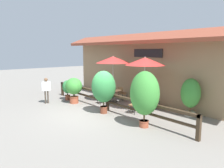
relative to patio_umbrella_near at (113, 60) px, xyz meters
name	(u,v)px	position (x,y,z in m)	size (l,w,h in m)	color
ground_plane	(91,114)	(1.34, -2.55, -2.60)	(60.00, 60.00, 0.00)	gray
building_facade	(147,67)	(1.34, 1.55, -0.43)	(14.28, 1.49, 4.23)	#997A56
patio_railing	(107,98)	(1.34, -1.50, -1.90)	(10.40, 0.14, 0.95)	#3D2D1E
patio_umbrella_near	(113,60)	(0.00, 0.00, 0.00)	(2.08, 2.08, 2.84)	#B7B2A8
dining_table_near	(113,93)	(0.00, 0.00, -2.02)	(1.06, 1.06, 0.72)	#4C3826
chair_near_streetside	(103,96)	(-0.06, -0.75, -2.11)	(0.49, 0.49, 0.86)	olive
chair_near_wallside	(122,93)	(-0.02, 0.75, -2.11)	(0.45, 0.45, 0.86)	olive
patio_umbrella_middle	(145,61)	(2.57, 0.00, 0.00)	(2.08, 2.08, 2.84)	#B7B2A8
dining_table_middle	(144,100)	(2.57, 0.00, -2.02)	(1.06, 1.06, 0.72)	#4C3826
chair_middle_streetside	(134,104)	(2.59, -0.75, -2.11)	(0.48, 0.48, 0.86)	olive
chair_middle_wallside	(154,100)	(2.60, 0.74, -2.11)	(0.47, 0.47, 0.86)	olive
potted_plant_tall_tropical	(145,94)	(4.29, -1.91, -1.19)	(1.26, 1.13, 2.34)	#9E4C33
potted_plant_small_flowering	(67,88)	(-2.26, -1.92, -1.80)	(0.67, 0.60, 1.28)	#9E4C33
potted_plant_entrance_palm	(74,88)	(-1.23, -2.03, -1.64)	(1.08, 0.97, 1.54)	#9E4C33
potted_plant_broad_leaf	(104,87)	(1.62, -1.97, -1.25)	(1.28, 1.15, 2.16)	brown
potted_plant_corner_fern	(191,94)	(4.63, 1.00, -1.53)	(0.95, 0.86, 1.84)	#B7AD99
pedestrian	(46,87)	(-2.23, -3.33, -1.60)	(0.26, 0.54, 1.55)	#42382D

